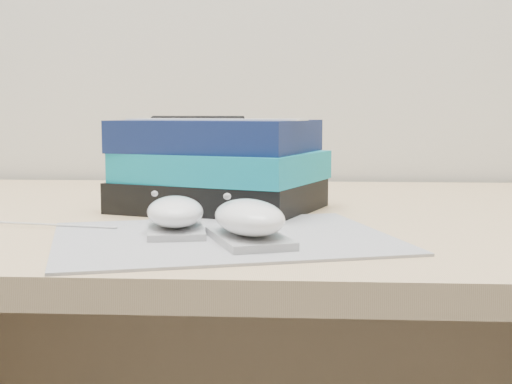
# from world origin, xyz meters

# --- Properties ---
(desk) EXTENTS (1.60, 0.80, 0.73)m
(desk) POSITION_xyz_m (0.00, 1.64, 0.50)
(desk) COLOR tan
(desk) RESTS_ON ground
(mousepad) EXTENTS (0.41, 0.36, 0.00)m
(mousepad) POSITION_xyz_m (-0.11, 1.36, 0.73)
(mousepad) COLOR gray
(mousepad) RESTS_ON desk
(mouse_rear) EXTENTS (0.08, 0.12, 0.05)m
(mouse_rear) POSITION_xyz_m (-0.17, 1.38, 0.75)
(mouse_rear) COLOR #ABABAD
(mouse_rear) RESTS_ON mousepad
(mouse_front) EXTENTS (0.10, 0.13, 0.05)m
(mouse_front) POSITION_xyz_m (-0.08, 1.33, 0.75)
(mouse_front) COLOR #A8A9AB
(mouse_front) RESTS_ON mousepad
(usb_cable) EXTENTS (0.19, 0.04, 0.00)m
(usb_cable) POSITION_xyz_m (-0.33, 1.42, 0.73)
(usb_cable) COLOR silver
(usb_cable) RESTS_ON mousepad
(book_stack) EXTENTS (0.30, 0.27, 0.12)m
(book_stack) POSITION_xyz_m (-0.14, 1.58, 0.79)
(book_stack) COLOR black
(book_stack) RESTS_ON desk
(pouch) EXTENTS (0.14, 0.10, 0.13)m
(pouch) POSITION_xyz_m (-0.18, 1.67, 0.79)
(pouch) COLOR black
(pouch) RESTS_ON desk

